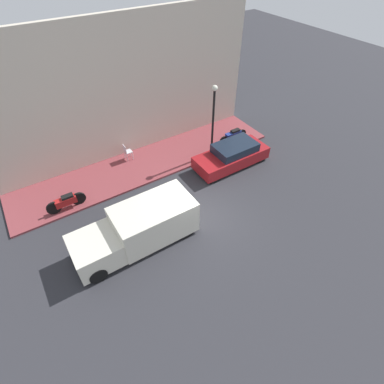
# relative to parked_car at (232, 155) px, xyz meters

# --- Properties ---
(ground_plane) EXTENTS (60.00, 60.00, 0.00)m
(ground_plane) POSITION_rel_parked_car_xyz_m (-2.50, 3.94, -0.63)
(ground_plane) COLOR #2D2D33
(sidewalk) EXTENTS (3.12, 14.88, 0.11)m
(sidewalk) POSITION_rel_parked_car_xyz_m (2.58, 3.94, -0.58)
(sidewalk) COLOR brown
(sidewalk) RESTS_ON ground_plane
(building_facade) EXTENTS (0.30, 14.88, 7.30)m
(building_facade) POSITION_rel_parked_car_xyz_m (4.29, 3.94, 3.02)
(building_facade) COLOR beige
(building_facade) RESTS_ON ground_plane
(parked_car) EXTENTS (1.66, 4.22, 1.31)m
(parked_car) POSITION_rel_parked_car_xyz_m (0.00, 0.00, 0.00)
(parked_car) COLOR maroon
(parked_car) RESTS_ON ground_plane
(delivery_van) EXTENTS (1.90, 5.17, 1.77)m
(delivery_van) POSITION_rel_parked_car_xyz_m (-2.17, 6.72, 0.28)
(delivery_van) COLOR silver
(delivery_van) RESTS_ON ground_plane
(motorcycle_blue) EXTENTS (0.30, 1.98, 0.74)m
(motorcycle_blue) POSITION_rel_parked_car_xyz_m (1.71, -1.47, -0.12)
(motorcycle_blue) COLOR navy
(motorcycle_blue) RESTS_ON sidewalk
(motorcycle_red) EXTENTS (0.30, 1.83, 0.76)m
(motorcycle_red) POSITION_rel_parked_car_xyz_m (1.43, 8.72, -0.10)
(motorcycle_red) COLOR #B21E1E
(motorcycle_red) RESTS_ON sidewalk
(streetlamp) EXTENTS (0.30, 0.30, 4.14)m
(streetlamp) POSITION_rel_parked_car_xyz_m (1.30, 0.45, 2.09)
(streetlamp) COLOR black
(streetlamp) RESTS_ON sidewalk
(cafe_chair) EXTENTS (0.40, 0.40, 0.95)m
(cafe_chair) POSITION_rel_parked_car_xyz_m (3.48, 4.73, 0.02)
(cafe_chair) COLOR silver
(cafe_chair) RESTS_ON sidewalk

